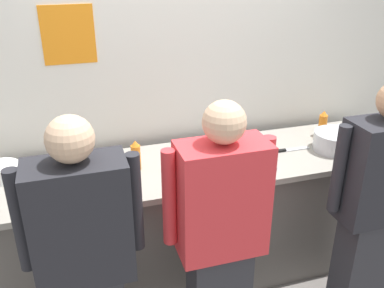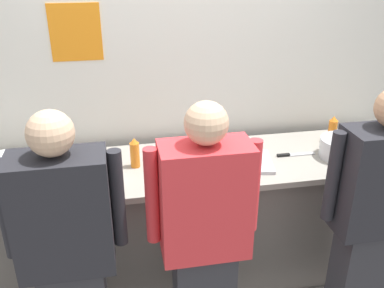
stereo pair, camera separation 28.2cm
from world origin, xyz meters
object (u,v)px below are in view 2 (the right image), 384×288
at_px(plate_stack_front, 7,162).
at_px(squeeze_bottle_secondary, 332,130).
at_px(chef_center, 205,239).
at_px(mixing_bowl_steel, 342,148).
at_px(chef_far_right, 373,217).
at_px(ramekin_yellow_sauce, 355,135).
at_px(sheet_tray, 240,162).
at_px(chefs_knife, 293,155).
at_px(chef_near_left, 69,254).
at_px(ramekin_orange_sauce, 114,179).
at_px(squeeze_bottle_primary, 135,153).
at_px(plate_stack_rear, 33,176).

bearing_deg(plate_stack_front, squeeze_bottle_secondary, 0.22).
bearing_deg(chef_center, mixing_bowl_steel, 29.50).
distance_m(plate_stack_front, mixing_bowl_steel, 2.24).
bearing_deg(chef_far_right, squeeze_bottle_secondary, 78.10).
bearing_deg(ramekin_yellow_sauce, sheet_tray, -165.27).
distance_m(chef_center, sheet_tray, 0.77).
height_order(mixing_bowl_steel, chefs_knife, mixing_bowl_steel).
bearing_deg(chef_near_left, mixing_bowl_steel, 19.00).
height_order(plate_stack_front, ramekin_orange_sauce, plate_stack_front).
relative_size(chef_near_left, ramekin_orange_sauce, 15.32).
bearing_deg(chef_far_right, chef_center, -179.39).
bearing_deg(chefs_knife, ramekin_yellow_sauce, 19.63).
distance_m(mixing_bowl_steel, squeeze_bottle_secondary, 0.26).
distance_m(chef_near_left, squeeze_bottle_primary, 0.85).
xyz_separation_m(chef_near_left, chef_far_right, (1.66, 0.00, 0.00)).
xyz_separation_m(squeeze_bottle_primary, chefs_knife, (1.08, -0.04, -0.09)).
bearing_deg(plate_stack_front, squeeze_bottle_primary, -8.45).
xyz_separation_m(plate_stack_front, squeeze_bottle_secondary, (2.28, 0.01, 0.05)).
distance_m(chef_far_right, squeeze_bottle_secondary, 0.90).
bearing_deg(sheet_tray, mixing_bowl_steel, -2.61).
xyz_separation_m(ramekin_orange_sauce, ramekin_yellow_sauce, (1.82, 0.36, -0.01)).
bearing_deg(plate_stack_rear, chef_center, -36.10).
relative_size(chef_near_left, plate_stack_front, 7.42).
relative_size(chef_near_left, squeeze_bottle_secondary, 7.98).
height_order(chef_center, squeeze_bottle_primary, chef_center).
xyz_separation_m(chef_far_right, squeeze_bottle_secondary, (0.18, 0.86, 0.17)).
distance_m(chef_near_left, chef_center, 0.69).
height_order(sheet_tray, ramekin_orange_sauce, ramekin_orange_sauce).
bearing_deg(chef_center, squeeze_bottle_secondary, 37.10).
bearing_deg(chef_near_left, sheet_tray, 31.12).
height_order(chef_near_left, ramekin_orange_sauce, chef_near_left).
xyz_separation_m(plate_stack_rear, squeeze_bottle_primary, (0.64, 0.06, 0.07)).
bearing_deg(plate_stack_front, chef_near_left, -63.21).
distance_m(sheet_tray, squeeze_bottle_secondary, 0.80).
height_order(chef_near_left, chefs_knife, chef_near_left).
xyz_separation_m(mixing_bowl_steel, ramekin_orange_sauce, (-1.55, -0.06, -0.04)).
bearing_deg(squeeze_bottle_secondary, squeeze_bottle_primary, -174.90).
bearing_deg(chef_far_right, chef_near_left, -179.88).
bearing_deg(chef_far_right, plate_stack_front, 157.81).
relative_size(chef_far_right, ramekin_yellow_sauce, 15.97).
xyz_separation_m(chef_near_left, chefs_knife, (1.47, 0.70, 0.08)).
distance_m(sheet_tray, ramekin_yellow_sauce, 1.02).
height_order(plate_stack_front, plate_stack_rear, plate_stack_front).
height_order(plate_stack_rear, chefs_knife, plate_stack_rear).
relative_size(plate_stack_rear, chefs_knife, 0.84).
xyz_separation_m(plate_stack_front, squeeze_bottle_primary, (0.82, -0.12, 0.05)).
bearing_deg(chefs_knife, plate_stack_front, 175.19).
distance_m(squeeze_bottle_secondary, ramekin_yellow_sauce, 0.24).
xyz_separation_m(chef_near_left, ramekin_orange_sauce, (0.24, 0.55, 0.10)).
xyz_separation_m(chef_near_left, squeeze_bottle_secondary, (1.84, 0.87, 0.17)).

